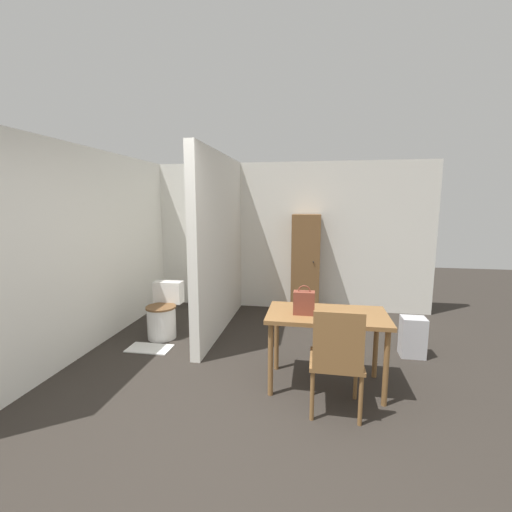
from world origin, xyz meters
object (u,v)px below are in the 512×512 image
dining_table (327,322)px  handbag (304,302)px  wooden_cabinet (306,264)px  space_heater (413,337)px  wooden_chair (337,358)px  toilet (163,314)px

dining_table → handbag: (-0.22, -0.07, 0.21)m
wooden_cabinet → space_heater: bearing=-47.7°
wooden_chair → toilet: size_ratio=1.33×
wooden_cabinet → wooden_chair: bearing=-83.0°
handbag → wooden_chair: bearing=-53.7°
wooden_chair → space_heater: size_ratio=2.01×
toilet → dining_table: bearing=-23.9°
wooden_chair → handbag: size_ratio=3.37×
wooden_chair → wooden_cabinet: wooden_cabinet is taller
dining_table → handbag: 0.32m
handbag → space_heater: handbag is taller
dining_table → handbag: size_ratio=4.05×
toilet → handbag: handbag is taller
wooden_chair → wooden_cabinet: bearing=97.7°
dining_table → wooden_chair: wooden_chair is taller
dining_table → toilet: 2.39m
toilet → handbag: size_ratio=2.53×
toilet → space_heater: (3.22, -0.10, -0.07)m
toilet → wooden_cabinet: bearing=35.5°
dining_table → wooden_chair: bearing=-81.4°
dining_table → space_heater: bearing=39.3°
wooden_chair → wooden_cabinet: size_ratio=0.59×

